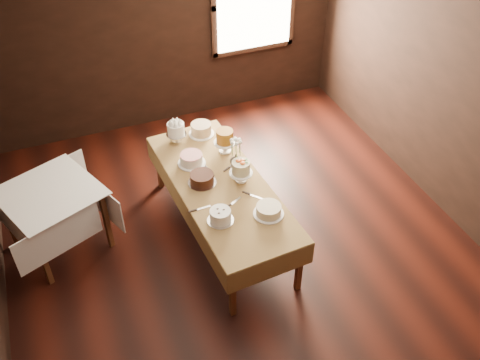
{
  "coord_description": "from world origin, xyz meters",
  "views": [
    {
      "loc": [
        -1.53,
        -3.66,
        4.43
      ],
      "look_at": [
        0.0,
        0.2,
        0.95
      ],
      "focal_mm": 39.84,
      "sensor_mm": 36.0,
      "label": 1
    }
  ],
  "objects_px": {
    "cake_cream": "(269,210)",
    "cake_server_b": "(256,197)",
    "cake_lattice": "(191,160)",
    "cake_server_c": "(207,168)",
    "display_table": "(221,188)",
    "cake_meringue": "(176,133)",
    "flower_vase": "(236,160)",
    "cake_speckled": "(201,129)",
    "cake_flowers": "(241,172)",
    "cake_caramel": "(225,142)",
    "cake_server_d": "(233,164)",
    "cake_chocolate": "(202,179)",
    "cake_swirl": "(220,216)",
    "cake_server_a": "(236,201)",
    "side_table": "(51,199)",
    "cake_server_e": "(204,208)"
  },
  "relations": [
    {
      "from": "cake_flowers",
      "to": "cake_meringue",
      "type": "bearing_deg",
      "value": 114.53
    },
    {
      "from": "cake_caramel",
      "to": "display_table",
      "type": "bearing_deg",
      "value": -114.71
    },
    {
      "from": "flower_vase",
      "to": "cake_server_b",
      "type": "bearing_deg",
      "value": -90.05
    },
    {
      "from": "cake_caramel",
      "to": "flower_vase",
      "type": "height_order",
      "value": "cake_caramel"
    },
    {
      "from": "side_table",
      "to": "cake_swirl",
      "type": "bearing_deg",
      "value": -32.83
    },
    {
      "from": "cake_swirl",
      "to": "cake_server_a",
      "type": "height_order",
      "value": "cake_swirl"
    },
    {
      "from": "cake_meringue",
      "to": "cake_lattice",
      "type": "distance_m",
      "value": 0.48
    },
    {
      "from": "cake_server_b",
      "to": "flower_vase",
      "type": "bearing_deg",
      "value": 139.98
    },
    {
      "from": "display_table",
      "to": "cake_chocolate",
      "type": "distance_m",
      "value": 0.23
    },
    {
      "from": "cake_meringue",
      "to": "cake_speckled",
      "type": "xyz_separation_m",
      "value": [
        0.32,
        0.03,
        -0.05
      ]
    },
    {
      "from": "side_table",
      "to": "cake_server_b",
      "type": "distance_m",
      "value": 2.16
    },
    {
      "from": "display_table",
      "to": "cake_lattice",
      "type": "relative_size",
      "value": 6.72
    },
    {
      "from": "flower_vase",
      "to": "cake_server_d",
      "type": "bearing_deg",
      "value": 146.38
    },
    {
      "from": "cake_caramel",
      "to": "cake_server_e",
      "type": "distance_m",
      "value": 0.99
    },
    {
      "from": "cake_cream",
      "to": "cake_server_e",
      "type": "bearing_deg",
      "value": 150.44
    },
    {
      "from": "cake_server_b",
      "to": "flower_vase",
      "type": "relative_size",
      "value": 1.68
    },
    {
      "from": "cake_chocolate",
      "to": "cake_swirl",
      "type": "xyz_separation_m",
      "value": [
        -0.02,
        -0.62,
        0.01
      ]
    },
    {
      "from": "cake_speckled",
      "to": "cake_swirl",
      "type": "distance_m",
      "value": 1.52
    },
    {
      "from": "cake_chocolate",
      "to": "cake_swirl",
      "type": "relative_size",
      "value": 1.27
    },
    {
      "from": "display_table",
      "to": "cake_cream",
      "type": "relative_size",
      "value": 7.58
    },
    {
      "from": "display_table",
      "to": "flower_vase",
      "type": "distance_m",
      "value": 0.39
    },
    {
      "from": "cake_server_a",
      "to": "cake_swirl",
      "type": "bearing_deg",
      "value": -166.17
    },
    {
      "from": "cake_meringue",
      "to": "cake_server_b",
      "type": "bearing_deg",
      "value": -68.97
    },
    {
      "from": "cake_server_e",
      "to": "side_table",
      "type": "bearing_deg",
      "value": 149.85
    },
    {
      "from": "side_table",
      "to": "cake_meringue",
      "type": "height_order",
      "value": "cake_meringue"
    },
    {
      "from": "side_table",
      "to": "cake_server_b",
      "type": "relative_size",
      "value": 5.1
    },
    {
      "from": "display_table",
      "to": "cake_speckled",
      "type": "relative_size",
      "value": 7.05
    },
    {
      "from": "flower_vase",
      "to": "side_table",
      "type": "bearing_deg",
      "value": 174.04
    },
    {
      "from": "cake_meringue",
      "to": "cake_chocolate",
      "type": "bearing_deg",
      "value": -87.72
    },
    {
      "from": "cake_chocolate",
      "to": "cake_swirl",
      "type": "height_order",
      "value": "cake_swirl"
    },
    {
      "from": "cake_meringue",
      "to": "cake_caramel",
      "type": "bearing_deg",
      "value": -40.93
    },
    {
      "from": "cake_server_b",
      "to": "cake_server_d",
      "type": "height_order",
      "value": "same"
    },
    {
      "from": "cake_flowers",
      "to": "cake_cream",
      "type": "height_order",
      "value": "cake_flowers"
    },
    {
      "from": "display_table",
      "to": "cake_meringue",
      "type": "bearing_deg",
      "value": 102.84
    },
    {
      "from": "cake_server_b",
      "to": "cake_server_d",
      "type": "distance_m",
      "value": 0.6
    },
    {
      "from": "cake_swirl",
      "to": "cake_server_a",
      "type": "bearing_deg",
      "value": 41.27
    },
    {
      "from": "cake_chocolate",
      "to": "cake_server_b",
      "type": "height_order",
      "value": "cake_chocolate"
    },
    {
      "from": "cake_meringue",
      "to": "cake_speckled",
      "type": "bearing_deg",
      "value": 5.09
    },
    {
      "from": "cake_cream",
      "to": "cake_swirl",
      "type": "bearing_deg",
      "value": 169.68
    },
    {
      "from": "side_table",
      "to": "cake_server_e",
      "type": "height_order",
      "value": "side_table"
    },
    {
      "from": "cake_server_d",
      "to": "cake_server_c",
      "type": "bearing_deg",
      "value": 140.69
    },
    {
      "from": "cake_cream",
      "to": "cake_server_b",
      "type": "bearing_deg",
      "value": 92.45
    },
    {
      "from": "cake_meringue",
      "to": "cake_server_a",
      "type": "distance_m",
      "value": 1.28
    },
    {
      "from": "cake_lattice",
      "to": "cake_caramel",
      "type": "bearing_deg",
      "value": 10.08
    },
    {
      "from": "cake_server_b",
      "to": "cake_server_e",
      "type": "relative_size",
      "value": 1.0
    },
    {
      "from": "cake_chocolate",
      "to": "flower_vase",
      "type": "distance_m",
      "value": 0.48
    },
    {
      "from": "cake_chocolate",
      "to": "cake_server_a",
      "type": "distance_m",
      "value": 0.47
    },
    {
      "from": "cake_lattice",
      "to": "cake_server_c",
      "type": "height_order",
      "value": "cake_lattice"
    },
    {
      "from": "cake_flowers",
      "to": "cake_caramel",
      "type": "bearing_deg",
      "value": 87.48
    },
    {
      "from": "cake_swirl",
      "to": "cake_server_d",
      "type": "relative_size",
      "value": 1.18
    }
  ]
}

